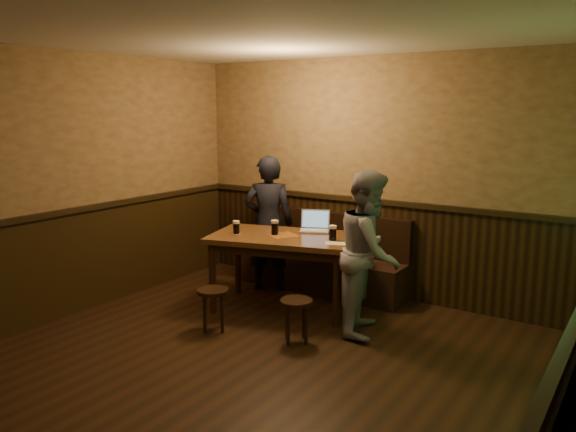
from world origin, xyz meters
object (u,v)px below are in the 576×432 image
at_px(pub_table, 283,245).
at_px(laptop, 315,226).
at_px(pint_left, 236,227).
at_px(pint_right, 333,233).
at_px(pint_mid, 275,227).
at_px(stool_right, 296,308).
at_px(bench, 320,265).
at_px(stool_left, 213,298).
at_px(person_suit, 269,223).
at_px(person_grey, 370,252).

bearing_deg(pub_table, laptop, 50.68).
bearing_deg(pint_left, pint_right, 16.82).
relative_size(pub_table, pint_mid, 10.63).
height_order(stool_right, pint_left, pint_left).
relative_size(bench, pint_mid, 13.40).
xyz_separation_m(stool_left, laptop, (0.39, 1.31, 0.55)).
bearing_deg(pint_mid, person_suit, 131.49).
height_order(stool_left, pint_mid, pint_mid).
distance_m(pint_left, person_grey, 1.55).
relative_size(stool_left, pint_right, 2.60).
xyz_separation_m(bench, stool_left, (-0.22, -1.74, 0.03)).
bearing_deg(pint_left, pub_table, 26.62).
bearing_deg(pint_mid, stool_left, -98.70).
xyz_separation_m(stool_right, pint_left, (-1.09, 0.46, 0.58)).
xyz_separation_m(pint_mid, pint_right, (0.66, 0.11, 0.00)).
bearing_deg(pint_right, person_suit, 160.33).
xyz_separation_m(stool_right, person_suit, (-1.16, 1.17, 0.49)).
bearing_deg(person_suit, laptop, 143.47).
distance_m(bench, pint_right, 1.12).
height_order(pint_mid, pint_right, same).
distance_m(laptop, person_grey, 1.01).
distance_m(stool_right, person_grey, 0.91).
relative_size(bench, laptop, 5.39).
bearing_deg(laptop, stool_left, -131.21).
height_order(bench, person_suit, person_suit).
distance_m(stool_left, stool_right, 0.88).
distance_m(bench, pint_mid, 1.05).
height_order(pub_table, pint_right, pint_right).
distance_m(bench, pub_table, 0.92).
bearing_deg(pint_right, pint_left, -163.18).
relative_size(stool_right, pint_right, 2.54).
relative_size(pint_mid, person_grey, 0.10).
bearing_deg(laptop, bench, 87.16).
xyz_separation_m(stool_left, stool_right, (0.85, 0.22, -0.01)).
height_order(person_suit, person_grey, person_suit).
distance_m(pub_table, stool_left, 1.02).
xyz_separation_m(stool_right, laptop, (-0.46, 1.09, 0.56)).
xyz_separation_m(pint_left, person_suit, (-0.07, 0.71, -0.08)).
bearing_deg(stool_left, pint_right, 51.26).
bearing_deg(bench, laptop, -68.35).
distance_m(stool_left, laptop, 1.47).
xyz_separation_m(stool_left, pint_right, (0.80, 1.00, 0.58)).
relative_size(stool_left, person_grey, 0.26).
height_order(bench, laptop, laptop).
distance_m(pub_table, stool_right, 1.01).
bearing_deg(person_suit, pub_table, 108.76).
xyz_separation_m(stool_left, pint_mid, (0.14, 0.89, 0.58)).
xyz_separation_m(laptop, person_suit, (-0.71, 0.09, -0.07)).
bearing_deg(stool_left, person_grey, 33.46).
bearing_deg(stool_right, pint_left, 157.07).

